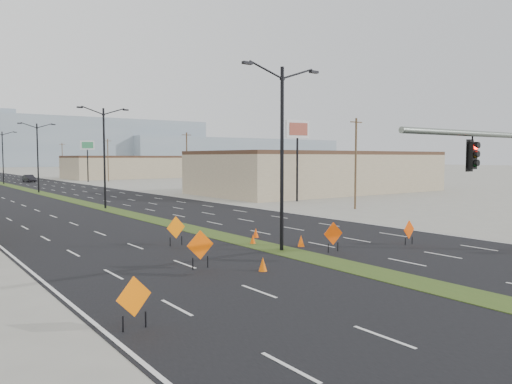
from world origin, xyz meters
TOP-DOWN VIEW (x-y plane):
  - ground at (0.00, 0.00)m, footprint 600.00×600.00m
  - road_surface at (0.00, 100.00)m, footprint 25.00×400.00m
  - median_strip at (0.00, 100.00)m, footprint 2.00×400.00m
  - building_se_near at (34.00, 45.00)m, footprint 36.00×18.00m
  - building_se_far at (38.00, 110.00)m, footprint 44.00×16.00m
  - mesa_center at (40.00, 300.00)m, footprint 220.00×50.00m
  - mesa_east at (180.00, 290.00)m, footprint 160.00×50.00m
  - streetlight_0 at (0.00, 12.00)m, footprint 5.15×0.24m
  - streetlight_1 at (0.00, 40.00)m, footprint 5.15×0.24m
  - streetlight_2 at (0.00, 68.00)m, footprint 5.15×0.24m
  - streetlight_3 at (0.00, 96.00)m, footprint 5.15×0.24m
  - utility_pole_0 at (20.00, 25.00)m, footprint 1.60×0.20m
  - utility_pole_1 at (20.00, 60.00)m, footprint 1.60×0.20m
  - utility_pole_2 at (20.00, 95.00)m, footprint 1.60×0.20m
  - utility_pole_3 at (20.00, 130.00)m, footprint 1.60×0.20m
  - car_mid at (5.73, 101.84)m, footprint 1.94×4.69m
  - construction_sign_0 at (-11.50, 4.80)m, footprint 1.20×0.31m
  - construction_sign_1 at (-5.84, 10.76)m, footprint 1.35×0.12m
  - construction_sign_2 at (-3.95, 16.89)m, footprint 1.28×0.28m
  - construction_sign_3 at (2.00, 10.04)m, footprint 1.23×0.19m
  - construction_sign_5 at (7.23, 9.04)m, footprint 1.09×0.16m
  - cone_0 at (-3.81, 8.65)m, footprint 0.52×0.52m
  - cone_1 at (1.51, 16.47)m, footprint 0.50×0.50m
  - cone_2 at (1.72, 12.35)m, footprint 0.51×0.51m
  - cone_3 at (-0.04, 14.64)m, footprint 0.35×0.35m
  - pole_sign_east_near at (20.91, 34.86)m, footprint 3.09×0.79m
  - pole_sign_east_far at (15.84, 95.42)m, footprint 2.78×1.16m

SIDE VIEW (x-z plane):
  - ground at x=0.00m, z-range 0.00..0.00m
  - road_surface at x=0.00m, z-range -0.01..0.01m
  - median_strip at x=0.00m, z-range -0.02..0.02m
  - cone_3 at x=-0.04m, z-range 0.00..0.58m
  - cone_1 at x=1.51m, z-range 0.00..0.63m
  - cone_0 at x=-3.81m, z-range 0.00..0.66m
  - cone_2 at x=1.72m, z-range 0.00..0.67m
  - car_mid at x=5.73m, z-range 0.00..1.51m
  - construction_sign_5 at x=7.23m, z-range 0.12..1.58m
  - construction_sign_0 at x=-11.50m, z-range 0.14..1.77m
  - construction_sign_3 at x=2.00m, z-range 0.15..1.79m
  - construction_sign_2 at x=-3.95m, z-range 0.15..1.88m
  - construction_sign_1 at x=-5.84m, z-range 0.16..1.97m
  - building_se_far at x=38.00m, z-range 0.00..5.00m
  - building_se_near at x=34.00m, z-range 0.00..5.50m
  - utility_pole_0 at x=20.00m, z-range 0.17..9.17m
  - utility_pole_1 at x=20.00m, z-range 0.17..9.17m
  - utility_pole_2 at x=20.00m, z-range 0.17..9.17m
  - utility_pole_3 at x=20.00m, z-range 0.17..9.17m
  - streetlight_0 at x=0.00m, z-range 0.41..10.43m
  - streetlight_1 at x=0.00m, z-range 0.41..10.43m
  - streetlight_2 at x=0.00m, z-range 0.41..10.43m
  - streetlight_3 at x=0.00m, z-range 0.41..10.43m
  - pole_sign_east_far at x=15.84m, z-range 2.66..11.26m
  - pole_sign_east_near at x=20.91m, z-range 2.97..12.39m
  - mesa_east at x=180.00m, z-range 0.00..18.00m
  - mesa_center at x=40.00m, z-range 0.00..28.00m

